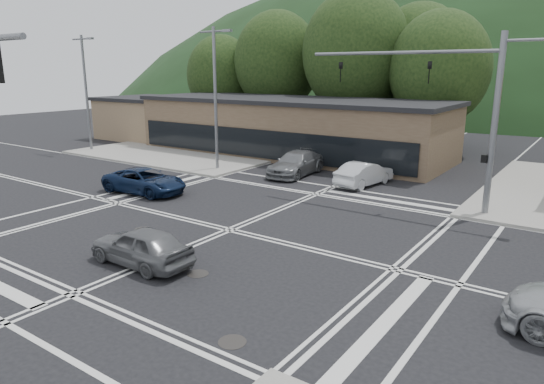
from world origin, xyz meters
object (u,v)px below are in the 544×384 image
Objects in this scene: car_queue_b at (421,151)px; car_northbound at (296,163)px; car_blue_west at (145,181)px; car_grey_center at (141,246)px; car_queue_a at (364,174)px.

car_northbound is (-4.96, -8.91, -0.03)m from car_queue_b.
car_blue_west is 0.94× the size of car_northbound.
car_grey_center is 0.96× the size of car_queue_a.
car_queue_b is (1.60, 24.10, 0.09)m from car_grey_center.
car_queue_a is at bearing -51.27° from car_blue_west.
car_grey_center reaches higher than car_blue_west.
car_blue_west is 1.21× the size of car_grey_center.
car_grey_center is 0.88× the size of car_queue_b.
car_blue_west is 1.15× the size of car_queue_a.
car_queue_a is 0.92× the size of car_queue_b.
car_queue_a is 0.82× the size of car_northbound.
car_blue_west is at bearing 52.13° from car_queue_a.
car_grey_center is at bearing -81.66° from car_northbound.
car_queue_a is 9.07m from car_queue_b.
car_queue_b is at bearing -82.81° from car_queue_a.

